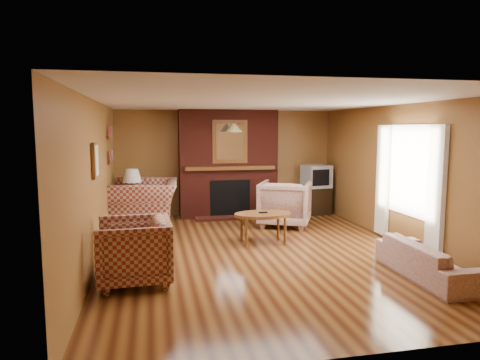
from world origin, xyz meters
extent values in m
plane|color=#43200E|center=(0.00, 0.00, 0.00)|extent=(6.50, 6.50, 0.00)
plane|color=silver|center=(0.00, 0.00, 2.40)|extent=(6.50, 6.50, 0.00)
plane|color=#8E5E2C|center=(0.00, 3.25, 1.20)|extent=(6.50, 0.00, 6.50)
plane|color=#8E5E2C|center=(0.00, -3.25, 1.20)|extent=(6.50, 0.00, 6.50)
plane|color=#8E5E2C|center=(-2.50, 0.00, 1.20)|extent=(0.00, 6.50, 6.50)
plane|color=#8E5E2C|center=(2.50, 0.00, 1.20)|extent=(0.00, 6.50, 6.50)
cube|color=#511A11|center=(0.00, 3.00, 1.20)|extent=(2.20, 0.50, 2.40)
cube|color=black|center=(0.00, 2.77, 0.45)|extent=(0.90, 0.06, 0.80)
cube|color=#511A11|center=(0.00, 2.60, 0.03)|extent=(1.60, 0.35, 0.06)
cube|color=brown|center=(0.00, 2.73, 1.12)|extent=(2.00, 0.18, 0.08)
cube|color=brown|center=(0.00, 2.76, 1.70)|extent=(0.78, 0.05, 0.95)
cube|color=white|center=(0.00, 2.73, 1.70)|extent=(0.62, 0.02, 0.80)
cube|color=beige|center=(2.44, -0.95, 1.05)|extent=(0.08, 0.35, 2.00)
cube|color=beige|center=(2.44, 0.55, 1.05)|extent=(0.08, 0.35, 2.00)
cube|color=white|center=(2.48, -0.20, 1.30)|extent=(0.03, 1.10, 1.50)
cube|color=brown|center=(-2.47, 1.90, 1.35)|extent=(0.06, 0.55, 0.04)
cube|color=brown|center=(-2.47, 1.90, 1.80)|extent=(0.06, 0.55, 0.04)
cube|color=brown|center=(-2.47, -0.30, 1.55)|extent=(0.04, 0.40, 0.50)
cube|color=white|center=(-2.44, -0.30, 1.55)|extent=(0.01, 0.32, 0.42)
cylinder|color=black|center=(0.00, 2.30, 2.22)|extent=(0.01, 0.01, 0.35)
cone|color=tan|center=(0.00, 2.30, 2.00)|extent=(0.36, 0.36, 0.18)
imported|color=maroon|center=(-1.85, 2.14, 0.48)|extent=(1.38, 1.55, 0.96)
imported|color=maroon|center=(-1.95, -1.00, 0.42)|extent=(0.97, 0.95, 0.85)
imported|color=#B8B08E|center=(1.90, -1.60, 0.24)|extent=(0.67, 1.66, 0.48)
imported|color=#B8B08E|center=(0.96, 1.75, 0.46)|extent=(1.34, 1.35, 0.93)
ellipsoid|color=brown|center=(0.18, 0.56, 0.50)|extent=(1.01, 0.63, 0.05)
cube|color=black|center=(0.18, 0.56, 0.54)|extent=(0.15, 0.05, 0.02)
cylinder|color=brown|center=(0.52, 0.76, 0.24)|extent=(0.05, 0.05, 0.47)
cylinder|color=brown|center=(-0.16, 0.76, 0.24)|extent=(0.05, 0.05, 0.47)
cylinder|color=brown|center=(0.52, 0.35, 0.24)|extent=(0.05, 0.05, 0.47)
cylinder|color=brown|center=(-0.16, 0.35, 0.24)|extent=(0.05, 0.05, 0.47)
cube|color=brown|center=(-2.10, 2.45, 0.27)|extent=(0.43, 0.43, 0.53)
sphere|color=silver|center=(-2.10, 2.45, 0.68)|extent=(0.31, 0.31, 0.31)
cylinder|color=black|center=(-2.10, 2.45, 0.86)|extent=(0.03, 0.03, 0.10)
cone|color=silver|center=(-2.10, 2.45, 1.03)|extent=(0.38, 0.38, 0.27)
cube|color=black|center=(2.05, 2.80, 0.31)|extent=(0.62, 0.57, 0.62)
cube|color=#9EA1A5|center=(2.05, 2.80, 0.88)|extent=(0.64, 0.63, 0.52)
cube|color=black|center=(2.05, 2.52, 0.88)|extent=(0.43, 0.09, 0.37)
camera|label=1|loc=(-1.70, -6.51, 1.99)|focal=32.00mm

